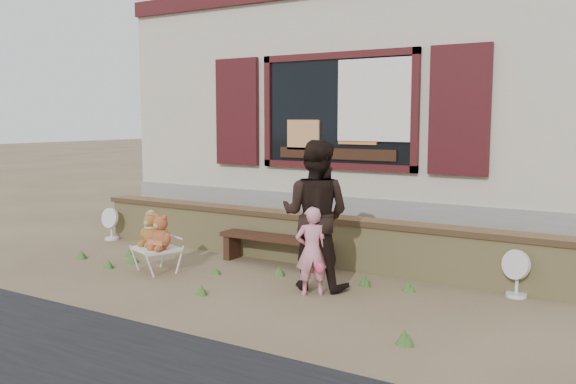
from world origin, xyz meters
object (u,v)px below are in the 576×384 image
Objects in this scene: teddy_bear_left at (151,228)px; child at (312,251)px; bench at (273,243)px; adult at (315,215)px; folding_chair at (157,250)px; teddy_bear_right at (161,231)px.

child is (2.31, 0.10, -0.05)m from teddy_bear_left.
adult is at bearing -34.61° from bench.
teddy_bear_left reaches higher than bench.
child reaches higher than folding_chair.
adult is (1.03, -0.69, 0.57)m from bench.
adult is at bearing 30.42° from teddy_bear_left.
teddy_bear_right is 0.26× the size of adult.
bench is at bearing 63.20° from teddy_bear_left.
folding_chair is at bearing -0.00° from teddy_bear_left.
teddy_bear_left is 0.45× the size of child.
teddy_bear_left is at bearing -138.26° from bench.
teddy_bear_right is (-0.90, -1.17, 0.26)m from bench.
child is 0.58× the size of adult.
adult is (2.06, 0.43, 0.56)m from folding_chair.
teddy_bear_left is at bearing -35.29° from child.
adult is (-0.11, 0.28, 0.36)m from child.
adult is at bearing 32.34° from folding_chair.
child is (1.14, -0.97, 0.21)m from bench.
folding_chair is 0.38× the size of adult.
teddy_bear_left is at bearing 1.16° from adult.
bench is at bearing -78.02° from child.
adult reaches higher than teddy_bear_left.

